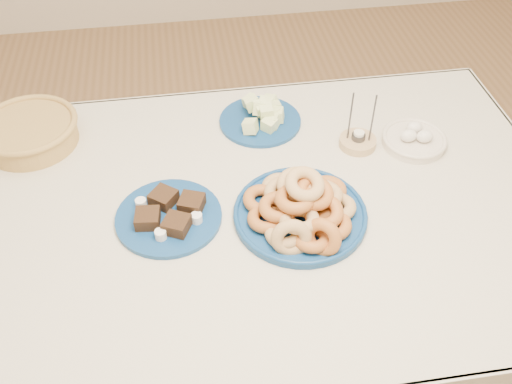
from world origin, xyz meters
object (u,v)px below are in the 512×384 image
candle_holder (358,141)px  donut_platter (301,208)px  egg_bowl (414,139)px  brownie_plate (169,215)px  wicker_basket (29,131)px  melon_plate (262,116)px  dining_table (253,232)px

candle_holder → donut_platter: bearing=-130.5°
donut_platter → egg_bowl: size_ratio=2.24×
brownie_plate → wicker_basket: size_ratio=1.08×
melon_plate → egg_bowl: bearing=-22.0°
donut_platter → wicker_basket: 0.85m
melon_plate → candle_holder: size_ratio=1.71×
dining_table → wicker_basket: (-0.61, 0.36, 0.15)m
melon_plate → candle_holder: (0.26, -0.15, -0.01)m
dining_table → melon_plate: (0.08, 0.35, 0.13)m
wicker_basket → egg_bowl: bearing=-9.3°
wicker_basket → candle_holder: size_ratio=1.72×
wicker_basket → brownie_plate: bearing=-44.1°
dining_table → egg_bowl: egg_bowl is taller
dining_table → wicker_basket: bearing=149.3°
melon_plate → donut_platter: bearing=-85.6°
melon_plate → brownie_plate: melon_plate is taller
dining_table → egg_bowl: 0.56m
donut_platter → candle_holder: bearing=49.5°
melon_plate → brownie_plate: 0.48m
candle_holder → melon_plate: bearing=149.7°
brownie_plate → candle_holder: (0.57, 0.22, 0.00)m
donut_platter → brownie_plate: 0.34m
dining_table → brownie_plate: 0.25m
donut_platter → brownie_plate: donut_platter is taller
wicker_basket → dining_table: bearing=-30.7°
dining_table → melon_plate: melon_plate is taller
donut_platter → candle_holder: (0.23, 0.27, -0.02)m
egg_bowl → brownie_plate: bearing=-165.0°
brownie_plate → donut_platter: bearing=-8.9°
wicker_basket → egg_bowl: (1.12, -0.18, -0.02)m
wicker_basket → candle_holder: (0.96, -0.16, -0.02)m
brownie_plate → candle_holder: candle_holder is taller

